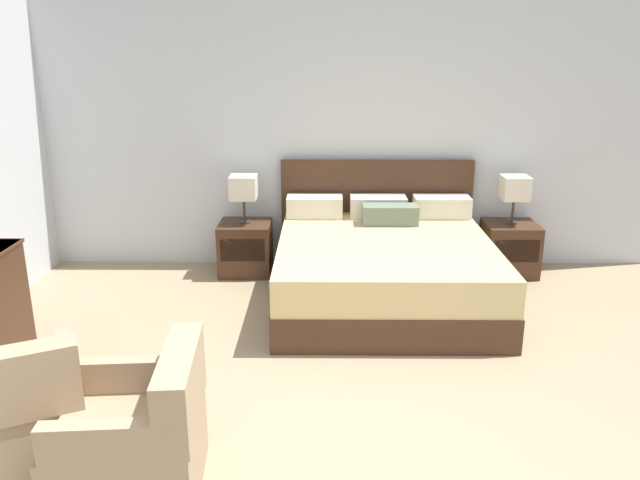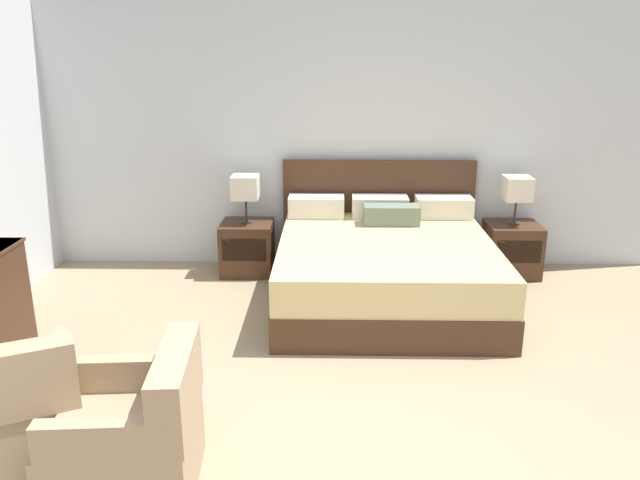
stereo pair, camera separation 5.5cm
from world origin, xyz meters
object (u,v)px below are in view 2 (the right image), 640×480
object	(u,v)px
nightstand_left	(247,247)
nightstand_right	(512,249)
armchair_companion	(134,439)
armchair_by_window	(12,413)
bed	(385,266)
table_lamp_right	(517,189)
table_lamp_left	(245,188)

from	to	relation	value
nightstand_left	nightstand_right	world-z (taller)	same
armchair_companion	nightstand_right	bearing A→B (deg)	49.46
nightstand_right	armchair_by_window	world-z (taller)	armchair_by_window
bed	armchair_companion	size ratio (longest dim) A/B	2.66
bed	nightstand_right	world-z (taller)	bed
nightstand_right	table_lamp_right	size ratio (longest dim) A/B	1.09
nightstand_right	armchair_by_window	size ratio (longest dim) A/B	0.55
nightstand_left	table_lamp_right	bearing A→B (deg)	0.03
bed	nightstand_left	xyz separation A→B (m)	(-1.30, 0.69, -0.06)
armchair_companion	table_lamp_right	bearing A→B (deg)	49.47
bed	nightstand_left	distance (m)	1.47
table_lamp_right	armchair_companion	bearing A→B (deg)	-130.53
bed	table_lamp_right	size ratio (longest dim) A/B	4.31
nightstand_right	armchair_companion	distance (m)	4.22
bed	table_lamp_right	world-z (taller)	bed
table_lamp_right	armchair_by_window	size ratio (longest dim) A/B	0.51
nightstand_left	table_lamp_left	size ratio (longest dim) A/B	1.09
nightstand_left	armchair_companion	distance (m)	3.21
nightstand_right	table_lamp_right	bearing A→B (deg)	90.00
bed	armchair_companion	distance (m)	2.90
nightstand_right	armchair_companion	size ratio (longest dim) A/B	0.67
bed	nightstand_left	world-z (taller)	bed
nightstand_left	table_lamp_left	world-z (taller)	table_lamp_left
armchair_by_window	armchair_companion	size ratio (longest dim) A/B	1.21
bed	armchair_companion	xyz separation A→B (m)	(-1.44, -2.51, -0.03)
armchair_companion	table_lamp_left	bearing A→B (deg)	87.51
table_lamp_right	armchair_by_window	bearing A→B (deg)	-139.19
bed	nightstand_left	size ratio (longest dim) A/B	3.96
nightstand_left	armchair_companion	xyz separation A→B (m)	(-0.14, -3.20, 0.03)
nightstand_right	table_lamp_left	size ratio (longest dim) A/B	1.09
nightstand_right	table_lamp_right	xyz separation A→B (m)	(0.00, 0.00, 0.60)
armchair_by_window	table_lamp_left	bearing A→B (deg)	73.92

